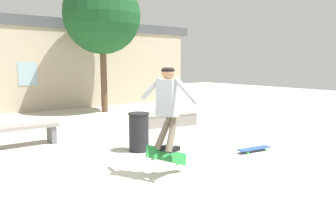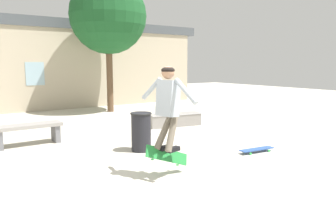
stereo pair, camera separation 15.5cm
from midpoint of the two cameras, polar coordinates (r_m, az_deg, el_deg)
The scene contains 9 objects.
ground_plane at distance 5.70m, azimuth -2.90°, elevation -10.93°, with size 40.00×40.00×0.00m, color beige.
building_backdrop at distance 14.00m, azimuth -24.59°, elevation 7.87°, with size 16.27×0.52×4.60m.
tree_right at distance 13.16m, azimuth -11.76°, elevation 16.12°, with size 2.92×2.92×5.16m.
park_bench at distance 8.23m, azimuth -24.31°, elevation -3.06°, with size 1.49×0.48×0.50m.
skate_ledge at distance 9.95m, azimuth -0.08°, elevation -1.36°, with size 1.68×0.77×0.39m.
trash_bin at distance 7.12m, azimuth -5.72°, elevation -3.31°, with size 0.46×0.46×0.84m.
skater at distance 5.33m, azimuth -0.82°, elevation 1.87°, with size 0.42×1.19×1.40m.
skateboard_flipping at distance 5.58m, azimuth -1.01°, elevation -7.58°, with size 0.86×0.20×0.47m.
skateboard_resting at distance 7.33m, azimuth 14.17°, elevation -6.19°, with size 0.84×0.29×0.08m.
Camera 1 is at (-3.03, -4.44, 1.89)m, focal length 35.00 mm.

